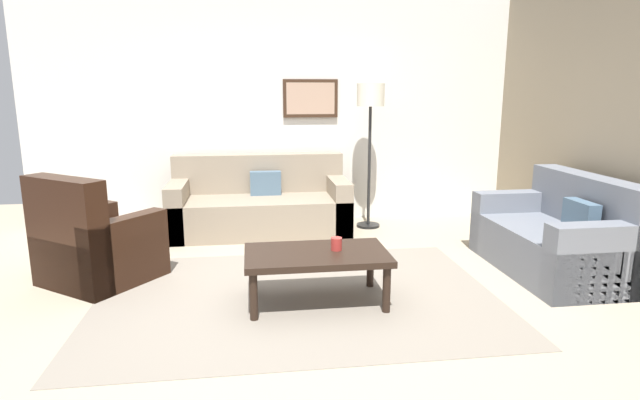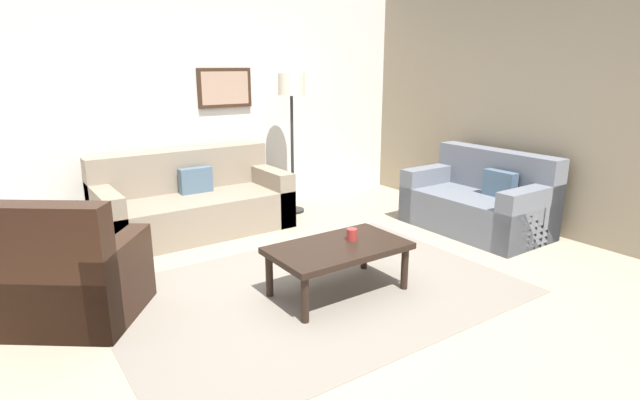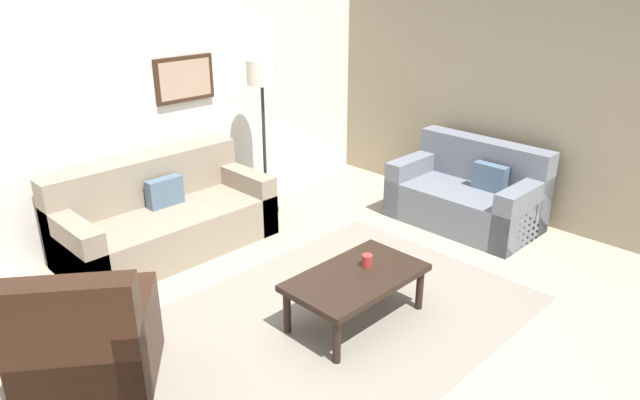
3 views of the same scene
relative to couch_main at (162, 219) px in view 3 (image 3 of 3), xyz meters
name	(u,v)px [view 3 (image 3 of 3)]	position (x,y,z in m)	size (l,w,h in m)	color
ground_plane	(332,320)	(0.24, -2.09, -0.30)	(8.00, 8.00, 0.00)	tan
rear_partition	(145,97)	(0.24, 0.51, 1.10)	(6.00, 0.12, 2.80)	silver
stone_feature_panel	(531,91)	(3.24, -2.09, 1.10)	(0.12, 5.20, 2.80)	gray
area_rug	(332,320)	(0.24, -2.09, -0.29)	(3.17, 2.24, 0.01)	gray
couch_main	(162,219)	(0.00, 0.00, 0.00)	(2.03, 0.93, 0.88)	gray
couch_loveseat	(470,195)	(2.69, -1.81, 0.00)	(0.89, 1.51, 0.88)	slate
armchair_leather	(88,352)	(-1.45, -1.53, 0.01)	(1.12, 1.12, 0.95)	black
coffee_table	(356,280)	(0.39, -2.21, 0.06)	(1.10, 0.64, 0.41)	black
cup	(367,261)	(0.55, -2.18, 0.16)	(0.09, 0.09, 0.10)	#B2332D
lamp_standing	(262,88)	(1.31, -0.03, 1.11)	(0.32, 0.32, 1.71)	black
framed_artwork	(185,79)	(0.66, 0.43, 1.24)	(0.67, 0.04, 0.46)	#382316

